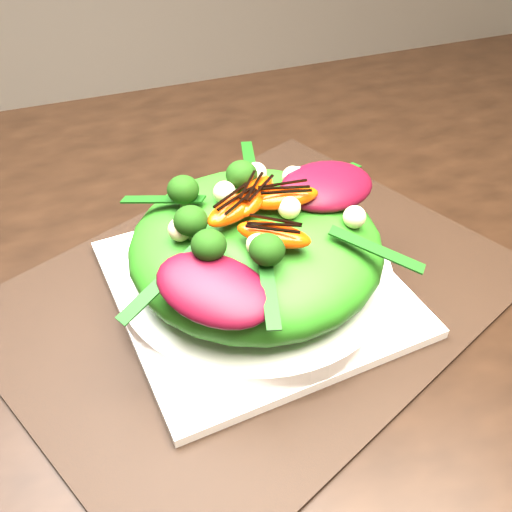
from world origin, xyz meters
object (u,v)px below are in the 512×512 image
object	(u,v)px
lettuce_mound	(256,247)
placemat	(256,292)
plate_base	(256,287)
dining_table	(345,275)
salad_bowl	(256,276)
orange_segment	(255,197)

from	to	relation	value
lettuce_mound	placemat	bearing A→B (deg)	90.00
plate_base	lettuce_mound	distance (m)	0.05
placemat	lettuce_mound	bearing A→B (deg)	-90.00
dining_table	placemat	distance (m)	0.10
lettuce_mound	dining_table	bearing A→B (deg)	7.36
dining_table	salad_bowl	bearing A→B (deg)	-172.64
placemat	lettuce_mound	world-z (taller)	lettuce_mound
salad_bowl	plate_base	bearing A→B (deg)	90.00
placemat	salad_bowl	size ratio (longest dim) A/B	1.84
salad_bowl	orange_segment	distance (m)	0.08
lettuce_mound	salad_bowl	bearing A→B (deg)	-90.00
lettuce_mound	orange_segment	world-z (taller)	orange_segment
dining_table	lettuce_mound	distance (m)	0.13
dining_table	orange_segment	size ratio (longest dim) A/B	27.21
dining_table	plate_base	bearing A→B (deg)	-172.64
salad_bowl	lettuce_mound	size ratio (longest dim) A/B	1.11
plate_base	lettuce_mound	bearing A→B (deg)	0.00
dining_table	plate_base	size ratio (longest dim) A/B	6.47
dining_table	lettuce_mound	world-z (taller)	dining_table
placemat	orange_segment	size ratio (longest dim) A/B	7.73
dining_table	lettuce_mound	size ratio (longest dim) A/B	7.18
salad_bowl	orange_segment	world-z (taller)	orange_segment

